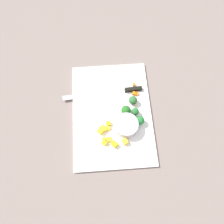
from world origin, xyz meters
name	(u,v)px	position (x,y,z in m)	size (l,w,h in m)	color
ground_plane	(112,114)	(0.00, 0.00, 0.00)	(4.00, 4.00, 0.00)	slate
cutting_board	(112,113)	(0.00, 0.00, 0.01)	(0.44, 0.31, 0.01)	white
prep_bowl	(126,126)	(0.06, 0.05, 0.03)	(0.09, 0.09, 0.04)	#B4B2B7
chef_knife	(116,92)	(-0.09, 0.02, 0.02)	(0.04, 0.33, 0.02)	silver
carrot_dice_0	(137,94)	(-0.07, 0.11, 0.02)	(0.01, 0.01, 0.01)	orange
carrot_dice_1	(134,93)	(-0.08, 0.10, 0.02)	(0.01, 0.01, 0.01)	orange
carrot_dice_2	(136,89)	(-0.10, 0.11, 0.02)	(0.01, 0.01, 0.01)	orange
carrot_dice_3	(133,102)	(-0.04, 0.09, 0.02)	(0.02, 0.01, 0.02)	orange
carrot_dice_4	(135,99)	(-0.05, 0.10, 0.02)	(0.01, 0.01, 0.01)	orange
carrot_dice_5	(134,85)	(-0.12, 0.10, 0.02)	(0.01, 0.01, 0.01)	orange
pepper_dice_0	(103,129)	(0.07, -0.04, 0.02)	(0.02, 0.02, 0.02)	yellow
pepper_dice_1	(109,139)	(0.11, -0.02, 0.02)	(0.02, 0.02, 0.01)	yellow
pepper_dice_2	(125,142)	(0.12, 0.04, 0.02)	(0.02, 0.02, 0.02)	yellow
pepper_dice_3	(113,144)	(0.13, 0.00, 0.02)	(0.02, 0.02, 0.02)	yellow
pepper_dice_4	(108,128)	(0.06, -0.02, 0.02)	(0.01, 0.01, 0.01)	yellow
pepper_dice_5	(104,143)	(0.12, -0.04, 0.02)	(0.02, 0.02, 0.02)	yellow
pepper_dice_6	(104,139)	(0.11, -0.04, 0.02)	(0.01, 0.01, 0.01)	yellow
pepper_dice_7	(101,131)	(0.08, -0.05, 0.02)	(0.02, 0.02, 0.02)	yellow
pepper_dice_8	(108,124)	(0.05, -0.02, 0.02)	(0.02, 0.02, 0.02)	yellow
broccoli_floret_0	(126,111)	(0.00, 0.05, 0.03)	(0.04, 0.04, 0.04)	#83B25A
broccoli_floret_1	(140,121)	(0.05, 0.10, 0.04)	(0.03, 0.03, 0.04)	#84B06B
broccoli_floret_2	(133,100)	(-0.04, 0.09, 0.03)	(0.03, 0.03, 0.04)	#96B358
broccoli_floret_3	(135,112)	(0.01, 0.09, 0.03)	(0.03, 0.03, 0.04)	#8EC359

